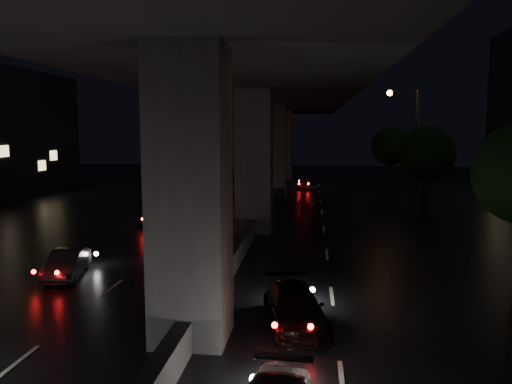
# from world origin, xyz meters

# --- Properties ---
(ground) EXTENTS (120.00, 120.00, 0.00)m
(ground) POSITION_xyz_m (0.00, 0.00, 0.00)
(ground) COLOR black
(ground) RESTS_ON ground
(viaduct) EXTENTS (12.00, 80.00, 10.50)m
(viaduct) POSITION_xyz_m (0.00, 5.00, 8.34)
(viaduct) COLOR #333336
(viaduct) RESTS_ON ground
(median_barrier) EXTENTS (0.45, 70.00, 0.85)m
(median_barrier) POSITION_xyz_m (0.00, 5.00, 0.42)
(median_barrier) COLOR #333336
(median_barrier) RESTS_ON ground
(tree_c) EXTENTS (3.80, 3.80, 6.12)m
(tree_c) POSITION_xyz_m (11.00, 12.00, 4.20)
(tree_c) COLOR black
(tree_c) RESTS_ON ground
(tree_d) EXTENTS (3.80, 3.80, 6.12)m
(tree_d) POSITION_xyz_m (11.00, 28.00, 4.20)
(tree_d) COLOR black
(tree_d) RESTS_ON ground
(streetlight_far) EXTENTS (2.52, 0.44, 9.00)m
(streetlight_far) POSITION_xyz_m (10.97, 18.00, 5.66)
(streetlight_far) COLOR #2D2D33
(streetlight_far) RESTS_ON ground
(car_3) EXTENTS (2.34, 4.14, 1.13)m
(car_3) POSITION_xyz_m (2.80, -8.80, 0.57)
(car_3) COLOR black
(car_3) RESTS_ON ground
(car_4) EXTENTS (1.74, 3.41, 1.07)m
(car_4) POSITION_xyz_m (-6.33, -4.79, 0.54)
(car_4) COLOR black
(car_4) RESTS_ON ground
(car_5) EXTENTS (2.27, 4.20, 1.31)m
(car_5) POSITION_xyz_m (-2.54, 2.22, 0.66)
(car_5) COLOR black
(car_5) RESTS_ON ground
(car_6) EXTENTS (1.64, 3.32, 1.09)m
(car_6) POSITION_xyz_m (-6.03, 6.23, 0.55)
(car_6) COLOR black
(car_6) RESTS_ON ground
(car_7) EXTENTS (2.55, 4.74, 1.30)m
(car_7) POSITION_xyz_m (-6.17, 13.98, 0.65)
(car_7) COLOR #27282A
(car_7) RESTS_ON ground
(car_8) EXTENTS (1.81, 3.29, 1.06)m
(car_8) POSITION_xyz_m (-2.65, 14.84, 0.53)
(car_8) COLOR black
(car_8) RESTS_ON ground
(car_9) EXTENTS (1.61, 3.87, 1.25)m
(car_9) POSITION_xyz_m (-2.54, 20.55, 0.62)
(car_9) COLOR #5B564F
(car_9) RESTS_ON ground
(car_10) EXTENTS (2.45, 4.08, 1.06)m
(car_10) POSITION_xyz_m (-2.85, 25.36, 0.53)
(car_10) COLOR black
(car_10) RESTS_ON ground
(car_11) EXTENTS (2.30, 4.20, 1.11)m
(car_11) POSITION_xyz_m (-5.75, 29.98, 0.56)
(car_11) COLOR black
(car_11) RESTS_ON ground
(car_12) EXTENTS (1.39, 3.22, 1.08)m
(car_12) POSITION_xyz_m (2.50, 26.79, 0.54)
(car_12) COLOR #595D60
(car_12) RESTS_ON ground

